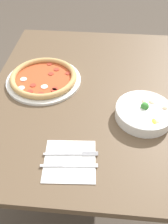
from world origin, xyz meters
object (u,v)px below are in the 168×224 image
at_px(pizza, 43,78).
at_px(knife, 66,166).
at_px(bowl, 144,112).
at_px(fork, 70,154).

xyz_separation_m(pizza, knife, (0.46, 0.17, -0.01)).
bearing_deg(pizza, bowl, 66.06).
bearing_deg(knife, pizza, 104.92).
height_order(pizza, knife, pizza).
bearing_deg(pizza, fork, 23.58).
xyz_separation_m(bowl, knife, (0.26, -0.27, -0.02)).
height_order(bowl, knife, bowl).
bearing_deg(bowl, fork, -51.84).
relative_size(bowl, knife, 1.18).
height_order(bowl, fork, bowl).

